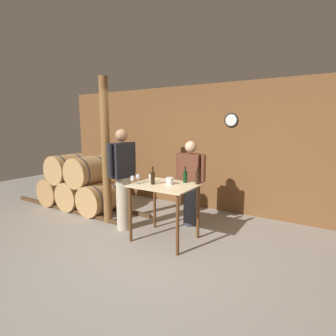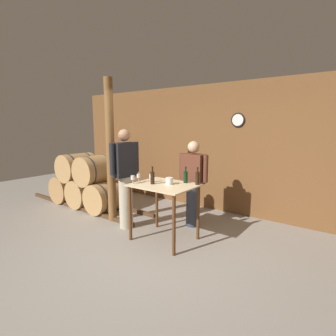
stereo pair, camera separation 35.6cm
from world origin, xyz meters
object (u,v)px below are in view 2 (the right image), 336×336
object	(u,v)px
wooden_post	(110,152)
wine_glass_near_left	(133,178)
wine_bottle_left	(186,177)
wine_bottle_center	(197,178)
wine_bottle_far_left	(152,177)
wine_glass_near_right	(151,176)
person_host	(193,182)
person_visitor_with_scarf	(125,177)
ice_bucket	(169,181)
wine_glass_near_center	(139,176)

from	to	relation	value
wooden_post	wine_glass_near_left	xyz separation A→B (m)	(0.91, -0.35, -0.33)
wine_bottle_left	wine_bottle_center	distance (m)	0.22
wine_bottle_far_left	wine_glass_near_right	world-z (taller)	wine_bottle_far_left
wine_glass_near_right	person_host	distance (m)	0.87
wine_bottle_far_left	wine_bottle_left	bearing A→B (deg)	45.51
wine_bottle_center	wine_glass_near_right	distance (m)	0.76
wine_glass_near_right	person_visitor_with_scarf	world-z (taller)	person_visitor_with_scarf
ice_bucket	person_visitor_with_scarf	xyz separation A→B (m)	(-0.93, -0.06, -0.03)
wine_bottle_center	wine_glass_near_center	xyz separation A→B (m)	(-0.85, -0.43, -0.01)
person_visitor_with_scarf	wine_glass_near_center	bearing A→B (deg)	-15.63
wooden_post	wine_bottle_left	distance (m)	1.60
wine_bottle_far_left	wine_bottle_left	xyz separation A→B (m)	(0.38, 0.38, -0.01)
wine_bottle_center	wine_glass_near_left	xyz separation A→B (m)	(-0.86, -0.56, -0.01)
wine_bottle_far_left	wine_glass_near_center	xyz separation A→B (m)	(-0.26, -0.05, -0.01)
wine_bottle_center	ice_bucket	xyz separation A→B (m)	(-0.37, -0.25, -0.06)
wine_glass_near_left	wooden_post	bearing A→B (deg)	159.01
wine_bottle_left	wine_bottle_center	world-z (taller)	wine_bottle_center
wine_bottle_far_left	ice_bucket	world-z (taller)	wine_bottle_far_left
wooden_post	person_visitor_with_scarf	bearing A→B (deg)	-11.30
wine_glass_near_center	person_visitor_with_scarf	bearing A→B (deg)	164.37
wine_bottle_left	person_host	distance (m)	0.55
person_visitor_with_scarf	wine_bottle_center	bearing A→B (deg)	13.46
wine_bottle_left	wine_bottle_center	xyz separation A→B (m)	(0.22, 0.00, 0.01)
wine_glass_near_right	person_host	xyz separation A→B (m)	(0.32, 0.79, -0.19)
wine_bottle_left	wine_glass_near_center	distance (m)	0.77
wine_glass_near_center	person_visitor_with_scarf	distance (m)	0.46
wine_bottle_left	ice_bucket	distance (m)	0.29
ice_bucket	person_host	world-z (taller)	person_host
wine_glass_near_left	wine_glass_near_center	bearing A→B (deg)	88.22
ice_bucket	person_host	bearing A→B (deg)	90.67
wine_glass_near_left	wine_bottle_far_left	bearing A→B (deg)	34.32
wine_bottle_left	person_visitor_with_scarf	world-z (taller)	person_visitor_with_scarf
wine_glass_near_center	wine_glass_near_right	world-z (taller)	wine_glass_near_center
wine_bottle_far_left	wine_glass_near_left	distance (m)	0.32
wine_glass_near_center	wine_glass_near_right	distance (m)	0.20
person_visitor_with_scarf	ice_bucket	bearing A→B (deg)	4.00
wine_bottle_far_left	person_visitor_with_scarf	world-z (taller)	person_visitor_with_scarf
wooden_post	person_visitor_with_scarf	world-z (taller)	wooden_post
wine_bottle_center	wine_glass_near_center	bearing A→B (deg)	-153.10
wine_bottle_far_left	person_visitor_with_scarf	size ratio (longest dim) A/B	0.16
wine_glass_near_left	person_host	size ratio (longest dim) A/B	0.09
person_visitor_with_scarf	wine_bottle_far_left	bearing A→B (deg)	-6.25
wine_bottle_left	wine_glass_near_left	distance (m)	0.85
wine_bottle_left	person_host	size ratio (longest dim) A/B	0.17
wine_bottle_far_left	wine_glass_near_center	size ratio (longest dim) A/B	1.98
wooden_post	person_host	xyz separation A→B (m)	(1.39, 0.70, -0.53)
wine_bottle_left	wine_bottle_center	bearing A→B (deg)	0.78
wine_glass_near_right	wine_glass_near_center	bearing A→B (deg)	-139.76
wooden_post	wine_glass_near_center	bearing A→B (deg)	-13.40
wooden_post	wine_bottle_far_left	size ratio (longest dim) A/B	9.67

